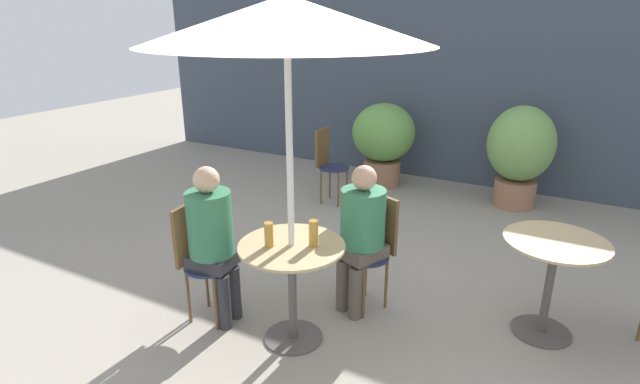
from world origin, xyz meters
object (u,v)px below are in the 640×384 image
(bistro_chair_2, at_px, (328,159))
(beer_glass_0, at_px, (269,235))
(seated_person_1, at_px, (212,233))
(bistro_chair_0, at_px, (374,242))
(beer_glass_1, at_px, (313,233))
(potted_plant_1, at_px, (520,150))
(umbrella, at_px, (287,21))
(bistro_chair_1, at_px, (198,252))
(potted_plant_0, at_px, (383,138))
(cafe_table_near, at_px, (292,270))
(cafe_table_far, at_px, (552,266))
(seated_person_0, at_px, (361,227))

(bistro_chair_2, distance_m, beer_glass_0, 2.86)
(bistro_chair_2, xyz_separation_m, seated_person_1, (0.46, -2.66, 0.18))
(bistro_chair_0, relative_size, beer_glass_0, 5.33)
(seated_person_1, xyz_separation_m, beer_glass_1, (0.77, 0.12, 0.11))
(beer_glass_1, relative_size, potted_plant_1, 0.15)
(seated_person_1, xyz_separation_m, umbrella, (0.63, 0.07, 1.44))
(bistro_chair_1, relative_size, beer_glass_1, 4.92)
(bistro_chair_0, xyz_separation_m, potted_plant_1, (0.66, 2.83, 0.15))
(potted_plant_0, distance_m, umbrella, 3.89)
(cafe_table_near, relative_size, cafe_table_far, 1.00)
(bistro_chair_1, bearing_deg, bistro_chair_2, 0.58)
(cafe_table_near, distance_m, beer_glass_0, 0.31)
(potted_plant_1, bearing_deg, umbrella, -105.38)
(potted_plant_1, bearing_deg, potted_plant_0, -179.31)
(seated_person_0, relative_size, seated_person_1, 0.97)
(seated_person_1, height_order, potted_plant_1, potted_plant_1)
(cafe_table_far, height_order, seated_person_1, seated_person_1)
(cafe_table_near, bearing_deg, umbrella, 180.00)
(beer_glass_0, bearing_deg, bistro_chair_1, 179.35)
(potted_plant_1, bearing_deg, bistro_chair_1, -115.70)
(seated_person_0, distance_m, potted_plant_1, 3.04)
(seated_person_1, relative_size, potted_plant_1, 1.00)
(beer_glass_0, bearing_deg, potted_plant_0, 99.69)
(beer_glass_0, bearing_deg, umbrella, 37.31)
(beer_glass_0, relative_size, potted_plant_1, 0.14)
(cafe_table_far, bearing_deg, bistro_chair_0, -170.00)
(cafe_table_far, distance_m, umbrella, 2.43)
(cafe_table_near, relative_size, beer_glass_0, 4.37)
(bistro_chair_0, height_order, potted_plant_0, potted_plant_0)
(seated_person_0, xyz_separation_m, beer_glass_1, (-0.12, -0.52, 0.13))
(bistro_chair_0, height_order, beer_glass_1, beer_glass_1)
(cafe_table_far, height_order, beer_glass_1, beer_glass_1)
(bistro_chair_1, height_order, seated_person_1, seated_person_1)
(cafe_table_far, height_order, umbrella, umbrella)
(cafe_table_near, xyz_separation_m, potted_plant_0, (-0.73, 3.51, 0.10))
(cafe_table_near, distance_m, umbrella, 1.61)
(cafe_table_far, bearing_deg, potted_plant_1, 102.68)
(cafe_table_near, xyz_separation_m, beer_glass_0, (-0.12, -0.09, 0.28))
(bistro_chair_0, distance_m, beer_glass_0, 0.95)
(beer_glass_1, height_order, potted_plant_1, potted_plant_1)
(cafe_table_far, height_order, bistro_chair_1, bistro_chair_1)
(bistro_chair_2, bearing_deg, potted_plant_1, -65.40)
(cafe_table_far, xyz_separation_m, bistro_chair_0, (-1.25, -0.22, -0.00))
(cafe_table_near, height_order, bistro_chair_2, bistro_chair_2)
(bistro_chair_0, xyz_separation_m, beer_glass_0, (-0.43, -0.80, 0.29))
(cafe_table_far, xyz_separation_m, potted_plant_0, (-2.29, 2.59, 0.11))
(bistro_chair_1, relative_size, seated_person_1, 0.75)
(cafe_table_far, xyz_separation_m, seated_person_1, (-2.19, -0.99, 0.18))
(beer_glass_0, xyz_separation_m, beer_glass_1, (0.26, 0.14, 0.01))
(cafe_table_far, distance_m, beer_glass_0, 1.98)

